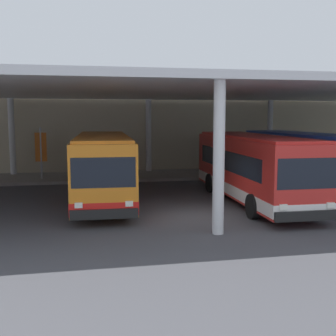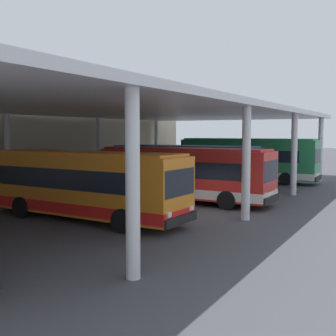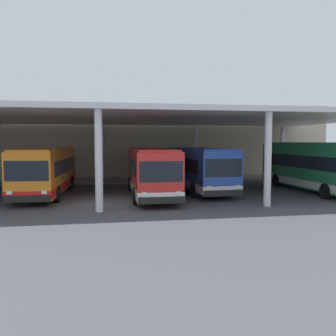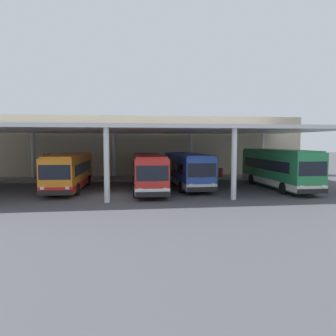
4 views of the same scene
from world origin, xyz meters
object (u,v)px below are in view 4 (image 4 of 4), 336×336
Objects in this scene: bus_second_bay at (69,171)px; bus_departing at (278,168)px; bench_waiting at (188,173)px; banner_sign at (47,163)px; trash_bin at (221,172)px; bus_middle_bay at (149,172)px; bus_far_bay at (187,170)px.

bus_second_bay is 18.93m from bus_departing.
banner_sign is at bearing -176.83° from bench_waiting.
banner_sign is at bearing -178.04° from trash_bin.
trash_bin is (-2.69, 8.92, -1.16)m from bus_departing.
bus_middle_bay is 0.93× the size of bus_departing.
bus_far_bay is 8.37m from bus_departing.
bus_departing is 9.39m from trash_bin.
bus_middle_bay is at bearing -178.83° from bus_departing.
banner_sign is (-15.84, -0.88, 1.32)m from bench_waiting.
trash_bin is (3.87, -0.20, 0.01)m from bench_waiting.
bus_second_bay is at bearing -155.11° from trash_bin.
bus_middle_bay reaches higher than bench_waiting.
trash_bin is at bearing 52.76° from bus_far_bay.
bus_departing is (18.88, -1.42, 0.19)m from bus_second_bay.
bus_far_bay is at bearing 168.35° from bus_departing.
bus_middle_bay is 11.96m from bus_departing.
bench_waiting is 1.84× the size of trash_bin.
banner_sign is at bearing 155.21° from bus_far_bay.
bus_second_bay is at bearing 175.71° from bus_departing.
bus_departing reaches higher than bus_second_bay.
bus_second_bay is 5.90× the size of bench_waiting.
bench_waiting is at bearing 3.17° from banner_sign.
trash_bin is at bearing 1.96° from banner_sign.
trash_bin reaches higher than bench_waiting.
banner_sign is (-22.40, 8.25, 0.14)m from bus_departing.
bus_far_bay is at bearing -24.79° from banner_sign.
bus_second_bay is 1.00× the size of bus_far_bay.
bus_departing is 11.30m from bench_waiting.
bus_second_bay is 7.12m from bus_middle_bay.
bus_far_bay is (3.76, 1.93, 0.00)m from bus_middle_bay.
trash_bin is 0.31× the size of banner_sign.
trash_bin is at bearing -3.00° from bench_waiting.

